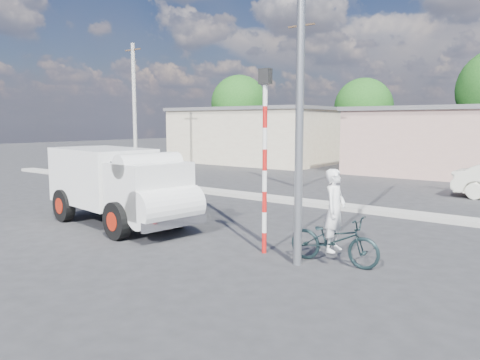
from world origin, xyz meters
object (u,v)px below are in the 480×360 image
Objects in this scene: bicycle at (334,240)px; cyclist at (334,224)px; truck at (121,184)px; traffic_pole at (265,145)px; streetlight at (294,35)px.

cyclist reaches higher than bicycle.
bicycle is at bearing 11.23° from truck.
traffic_pole is (5.15, 0.17, 1.31)m from truck.
traffic_pole reaches higher than bicycle.
truck is 6.89m from cyclist.
bicycle is 0.48× the size of traffic_pole.
cyclist is at bearing -0.00° from bicycle.
truck is 0.65× the size of streetlight.
cyclist is 0.42× the size of traffic_pole.
bicycle is (6.87, 0.39, -0.74)m from truck.
streetlight reaches higher than traffic_pole.
cyclist is (0.00, 0.00, 0.36)m from bicycle.
streetlight reaches higher than cyclist.
traffic_pole reaches higher than truck.
cyclist is at bearing 7.33° from traffic_pole.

